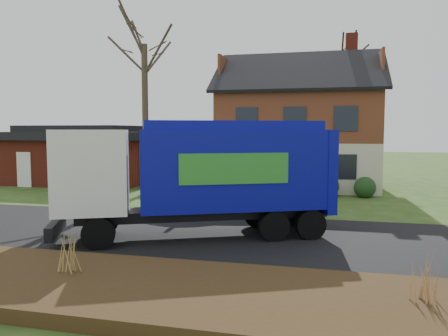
# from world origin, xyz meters

# --- Properties ---
(ground) EXTENTS (120.00, 120.00, 0.00)m
(ground) POSITION_xyz_m (0.00, 0.00, 0.00)
(ground) COLOR #294517
(ground) RESTS_ON ground
(road) EXTENTS (80.00, 7.00, 0.02)m
(road) POSITION_xyz_m (0.00, 0.00, 0.01)
(road) COLOR black
(road) RESTS_ON ground
(mulch_verge) EXTENTS (80.00, 3.50, 0.30)m
(mulch_verge) POSITION_xyz_m (0.00, -5.30, 0.15)
(mulch_verge) COLOR #301F10
(mulch_verge) RESTS_ON ground
(main_house) EXTENTS (12.95, 8.95, 9.26)m
(main_house) POSITION_xyz_m (1.49, 13.91, 4.03)
(main_house) COLOR beige
(main_house) RESTS_ON ground
(ranch_house) EXTENTS (9.80, 8.20, 3.70)m
(ranch_house) POSITION_xyz_m (-12.00, 13.00, 1.81)
(ranch_house) COLOR maroon
(ranch_house) RESTS_ON ground
(garbage_truck) EXTENTS (8.78, 5.62, 3.68)m
(garbage_truck) POSITION_xyz_m (-0.07, -0.15, 2.12)
(garbage_truck) COLOR black
(garbage_truck) RESTS_ON ground
(silver_sedan) EXTENTS (4.86, 1.84, 1.58)m
(silver_sedan) POSITION_xyz_m (-1.28, 3.93, 0.79)
(silver_sedan) COLOR #A5A8AC
(silver_sedan) RESTS_ON ground
(tree_front_west) EXTENTS (3.70, 3.70, 11.00)m
(tree_front_west) POSITION_xyz_m (-5.76, 8.43, 9.06)
(tree_front_west) COLOR #443929
(tree_front_west) RESTS_ON ground
(tree_back) EXTENTS (3.93, 3.93, 12.44)m
(tree_back) POSITION_xyz_m (4.51, 20.73, 10.37)
(tree_back) COLOR #392B22
(tree_back) RESTS_ON ground
(grass_clump_mid) EXTENTS (0.34, 0.28, 0.96)m
(grass_clump_mid) POSITION_xyz_m (-1.66, -5.05, 0.78)
(grass_clump_mid) COLOR #AA8D4B
(grass_clump_mid) RESTS_ON mulch_verge
(grass_clump_east) EXTENTS (0.36, 0.30, 0.90)m
(grass_clump_east) POSITION_xyz_m (5.51, -4.97, 0.75)
(grass_clump_east) COLOR #AC7C4B
(grass_clump_east) RESTS_ON mulch_verge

